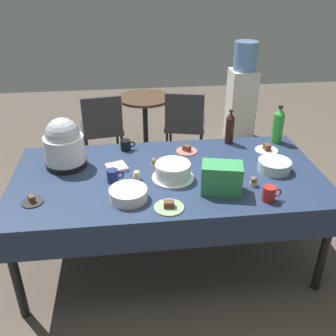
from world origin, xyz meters
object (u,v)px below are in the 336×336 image
Objects in this scene: coffee_mug_black at (126,145)px; slow_cooker at (64,144)px; frosted_layer_cake at (173,171)px; maroon_chair_left at (102,125)px; cupcake_lemon at (254,181)px; coffee_mug_red at (269,194)px; maroon_chair_right at (185,121)px; water_cooler at (242,95)px; soda_bottle_lime_soda at (278,125)px; dessert_plate_charcoal at (32,201)px; soda_carton at (222,178)px; cupcake_rose at (137,175)px; dessert_plate_coral at (187,150)px; potluck_table at (168,182)px; glass_salad_bowl at (274,166)px; dessert_plate_white at (267,149)px; cupcake_vanilla at (154,163)px; round_cafe_table at (145,115)px; dessert_plate_sage at (169,206)px; soda_bottle_cola at (230,128)px; ceramic_snack_bowl at (128,194)px; coffee_mug_navy at (113,176)px.

slow_cooker is at bearing -153.87° from coffee_mug_black.
maroon_chair_left is at bearing 108.73° from frosted_layer_cake.
cupcake_lemon is 0.55× the size of coffee_mug_red.
water_cooler is at bearing 34.66° from maroon_chair_right.
slow_cooker reaches higher than maroon_chair_right.
coffee_mug_black is 0.14× the size of maroon_chair_left.
soda_bottle_lime_soda is 1.37m from maroon_chair_right.
cupcake_lemon reaches higher than dessert_plate_charcoal.
dessert_plate_charcoal is 1.98m from soda_bottle_lime_soda.
coffee_mug_black is (0.60, 0.69, 0.03)m from dessert_plate_charcoal.
soda_carton is at bearing -132.51° from soda_bottle_lime_soda.
dessert_plate_coral is at bearing 42.87° from cupcake_rose.
coffee_mug_red is at bearing -24.02° from cupcake_rose.
potluck_table is at bearing 145.65° from coffee_mug_red.
glass_salad_bowl is 1.31× the size of dessert_plate_white.
potluck_table is 8.46× the size of soda_carton.
cupcake_rose is 0.26× the size of soda_carton.
round_cafe_table is at bearing 88.73° from cupcake_vanilla.
dessert_plate_charcoal is at bearing -131.40° from coffee_mug_black.
dessert_plate_sage is at bearing -115.59° from water_cooler.
dessert_plate_white is at bearing 2.53° from slow_cooker.
glass_salad_bowl is 0.28m from cupcake_lemon.
cupcake_vanilla is 0.22m from cupcake_rose.
round_cafe_table is at bearing 68.00° from dessert_plate_charcoal.
cupcake_rose is at bearing 174.92° from frosted_layer_cake.
frosted_layer_cake reaches higher than coffee_mug_red.
potluck_table is 2.48m from water_cooler.
dessert_plate_charcoal is at bearing -100.75° from maroon_chair_left.
coffee_mug_red reaches higher than round_cafe_table.
dessert_plate_coral is 0.85m from coffee_mug_red.
soda_bottle_lime_soda is at bearing 22.03° from cupcake_rose.
dessert_plate_white is 0.21× the size of maroon_chair_left.
frosted_layer_cake is 0.24× the size of water_cooler.
coffee_mug_red is at bearing -114.93° from glass_salad_bowl.
cupcake_vanilla is 0.21× the size of soda_bottle_lime_soda.
cupcake_rose is at bearing 167.07° from cupcake_lemon.
potluck_table is at bearing 153.48° from soda_carton.
coffee_mug_black is at bearing -77.92° from maroon_chair_left.
slow_cooker reaches higher than potluck_table.
glass_salad_bowl is 0.99m from cupcake_rose.
cupcake_vanilla and cupcake_lemon have the same top height.
glass_salad_bowl is at bearing 65.07° from coffee_mug_red.
frosted_layer_cake is at bearing -151.78° from soda_bottle_lime_soda.
water_cooler is at bearing 57.86° from cupcake_vanilla.
soda_bottle_cola is at bearing 2.25° from coffee_mug_black.
coffee_mug_red is at bearing -5.83° from dessert_plate_charcoal.
ceramic_snack_bowl is 0.26m from cupcake_rose.
soda_bottle_lime_soda is (0.13, 0.15, 0.13)m from dessert_plate_white.
coffee_mug_navy is at bearing -171.58° from potluck_table.
slow_cooker is 2.07× the size of dessert_plate_white.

